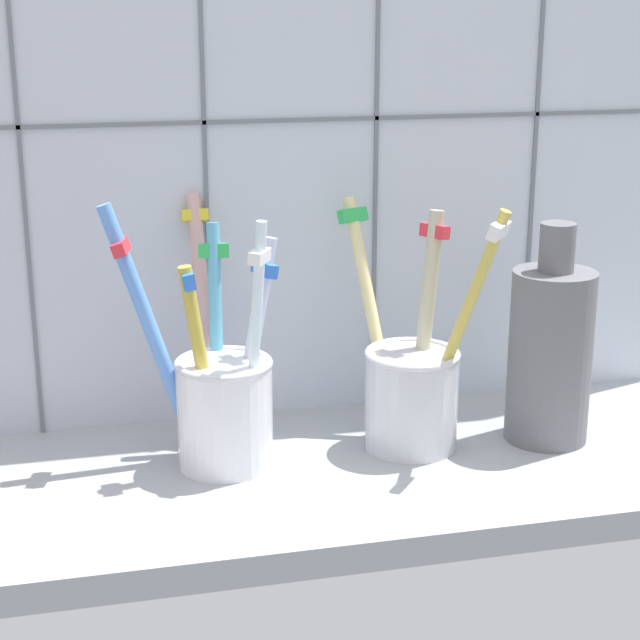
{
  "coord_description": "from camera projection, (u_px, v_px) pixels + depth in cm",
  "views": [
    {
      "loc": [
        -16.1,
        -65.27,
        32.97
      ],
      "look_at": [
        0.0,
        2.12,
        12.0
      ],
      "focal_mm": 59.56,
      "sensor_mm": 36.0,
      "label": 1
    }
  ],
  "objects": [
    {
      "name": "counter_slab",
      "position": [
        327.0,
        480.0,
        0.74
      ],
      "size": [
        64.0,
        22.0,
        2.0
      ],
      "primitive_type": "cube",
      "color": "#9EA3A8",
      "rests_on": "ground"
    },
    {
      "name": "tile_wall_back",
      "position": [
        289.0,
        147.0,
        0.79
      ],
      "size": [
        64.0,
        2.2,
        45.0
      ],
      "color": "silver",
      "rests_on": "ground"
    },
    {
      "name": "ceramic_vase",
      "position": [
        550.0,
        352.0,
        0.76
      ],
      "size": [
        6.01,
        6.01,
        16.11
      ],
      "color": "slate",
      "rests_on": "counter_slab"
    },
    {
      "name": "toothbrush_cup_left",
      "position": [
        221.0,
        393.0,
        0.73
      ],
      "size": [
        12.07,
        12.58,
        18.28
      ],
      "color": "white",
      "rests_on": "counter_slab"
    },
    {
      "name": "toothbrush_cup_right",
      "position": [
        412.0,
        387.0,
        0.76
      ],
      "size": [
        9.53,
        12.7,
        17.92
      ],
      "color": "silver",
      "rests_on": "counter_slab"
    }
  ]
}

